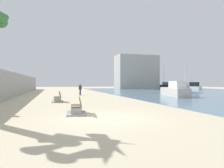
% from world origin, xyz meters
% --- Properties ---
extents(ground_plane, '(120.00, 120.00, 0.00)m').
position_xyz_m(ground_plane, '(0.00, 18.00, 0.00)').
color(ground_plane, beige).
extents(seawall, '(0.80, 64.00, 3.06)m').
position_xyz_m(seawall, '(-7.50, 18.00, 1.53)').
color(seawall, '#9E9E99').
rests_on(seawall, ground).
extents(water_bay, '(36.00, 68.00, 0.04)m').
position_xyz_m(water_bay, '(24.00, 18.00, 0.02)').
color(water_bay, slate).
rests_on(water_bay, ground).
extents(bench_near, '(1.30, 2.20, 0.98)m').
position_xyz_m(bench_near, '(-1.21, 1.87, 0.23)').
color(bench_near, '#9E9E99').
rests_on(bench_near, ground).
extents(bench_far, '(1.16, 2.13, 0.98)m').
position_xyz_m(bench_far, '(-2.13, 9.85, 0.23)').
color(bench_far, '#9E9E99').
rests_on(bench_far, ground).
extents(person_walking, '(0.39, 0.42, 1.65)m').
position_xyz_m(person_walking, '(1.14, 18.97, 0.95)').
color(person_walking, navy).
rests_on(person_walking, ground).
extents(boat_distant, '(4.33, 5.45, 7.28)m').
position_xyz_m(boat_distant, '(28.43, 42.61, 0.80)').
color(boat_distant, black).
rests_on(boat_distant, water_bay).
extents(boat_nearest, '(3.64, 8.01, 1.97)m').
position_xyz_m(boat_nearest, '(12.91, 13.66, 0.78)').
color(boat_nearest, beige).
rests_on(boat_nearest, water_bay).
extents(boat_outer, '(5.02, 6.10, 5.14)m').
position_xyz_m(boat_outer, '(20.23, 21.73, 0.69)').
color(boat_outer, black).
rests_on(boat_outer, water_bay).
extents(boat_far_left, '(3.04, 4.82, 6.75)m').
position_xyz_m(boat_far_left, '(30.16, 32.72, 0.75)').
color(boat_far_left, white).
rests_on(boat_far_left, water_bay).
extents(harbor_building, '(12.00, 6.00, 9.68)m').
position_xyz_m(harbor_building, '(21.01, 46.00, 4.84)').
color(harbor_building, '#ADAAA3').
rests_on(harbor_building, ground).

